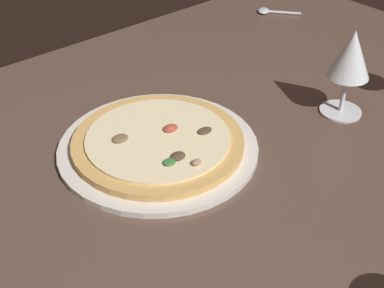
% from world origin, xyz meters
% --- Properties ---
extents(dining_table, '(1.50, 1.10, 0.04)m').
position_xyz_m(dining_table, '(0.00, 0.00, 0.02)').
color(dining_table, brown).
rests_on(dining_table, ground).
extents(pizza_main, '(0.32, 0.32, 0.03)m').
position_xyz_m(pizza_main, '(0.05, -0.11, 0.05)').
color(pizza_main, silver).
rests_on(pizza_main, dining_table).
extents(wine_glass_near, '(0.07, 0.07, 0.16)m').
position_xyz_m(wine_glass_near, '(-0.27, 0.01, 0.15)').
color(wine_glass_near, silver).
rests_on(wine_glass_near, dining_table).
extents(spoon, '(0.09, 0.10, 0.01)m').
position_xyz_m(spoon, '(-0.52, -0.39, 0.04)').
color(spoon, silver).
rests_on(spoon, dining_table).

